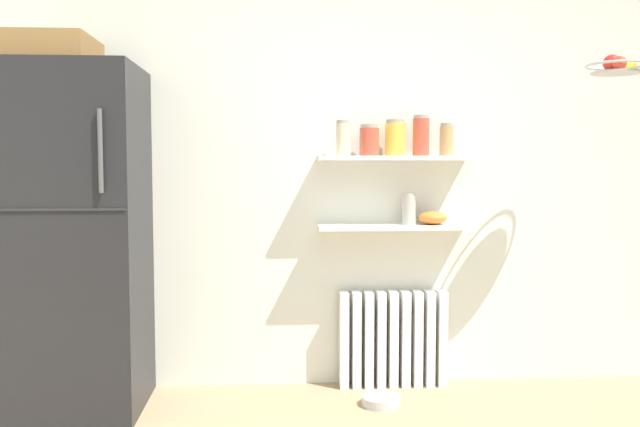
% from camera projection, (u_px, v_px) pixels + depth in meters
% --- Properties ---
extents(back_wall, '(7.04, 0.10, 2.60)m').
position_uv_depth(back_wall, '(346.00, 166.00, 4.02)').
color(back_wall, silver).
rests_on(back_wall, ground_plane).
extents(refrigerator, '(0.66, 0.70, 1.97)m').
position_uv_depth(refrigerator, '(78.00, 234.00, 3.56)').
color(refrigerator, black).
rests_on(refrigerator, ground_plane).
extents(radiator, '(0.63, 0.12, 0.56)m').
position_uv_depth(radiator, '(393.00, 339.00, 3.98)').
color(radiator, white).
rests_on(radiator, ground_plane).
extents(wall_shelf_lower, '(0.89, 0.22, 0.02)m').
position_uv_depth(wall_shelf_lower, '(395.00, 227.00, 3.90)').
color(wall_shelf_lower, white).
extents(wall_shelf_upper, '(0.89, 0.22, 0.02)m').
position_uv_depth(wall_shelf_upper, '(395.00, 158.00, 3.88)').
color(wall_shelf_upper, white).
extents(storage_jar_0, '(0.08, 0.08, 0.20)m').
position_uv_depth(storage_jar_0, '(343.00, 138.00, 3.85)').
color(storage_jar_0, beige).
rests_on(storage_jar_0, wall_shelf_upper).
extents(storage_jar_1, '(0.11, 0.11, 0.18)m').
position_uv_depth(storage_jar_1, '(369.00, 140.00, 3.86)').
color(storage_jar_1, '#C64C38').
rests_on(storage_jar_1, wall_shelf_upper).
extents(storage_jar_2, '(0.12, 0.12, 0.21)m').
position_uv_depth(storage_jar_2, '(395.00, 138.00, 3.87)').
color(storage_jar_2, yellow).
rests_on(storage_jar_2, wall_shelf_upper).
extents(storage_jar_3, '(0.10, 0.10, 0.23)m').
position_uv_depth(storage_jar_3, '(421.00, 136.00, 3.88)').
color(storage_jar_3, '#C64C38').
rests_on(storage_jar_3, wall_shelf_upper).
extents(storage_jar_4, '(0.08, 0.08, 0.19)m').
position_uv_depth(storage_jar_4, '(447.00, 140.00, 3.89)').
color(storage_jar_4, tan).
rests_on(storage_jar_4, wall_shelf_upper).
extents(vase, '(0.08, 0.08, 0.19)m').
position_uv_depth(vase, '(409.00, 209.00, 3.90)').
color(vase, '#B2ADA8').
rests_on(vase, wall_shelf_lower).
extents(shelf_bowl, '(0.17, 0.17, 0.08)m').
position_uv_depth(shelf_bowl, '(433.00, 218.00, 3.91)').
color(shelf_bowl, orange).
rests_on(shelf_bowl, wall_shelf_lower).
extents(pet_food_bowl, '(0.21, 0.21, 0.05)m').
position_uv_depth(pet_food_bowl, '(381.00, 401.00, 3.67)').
color(pet_food_bowl, '#B7B7BC').
rests_on(pet_food_bowl, ground_plane).
extents(hanging_fruit_basket, '(0.32, 0.32, 0.10)m').
position_uv_depth(hanging_fruit_basket, '(618.00, 66.00, 3.57)').
color(hanging_fruit_basket, '#B2B2B7').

